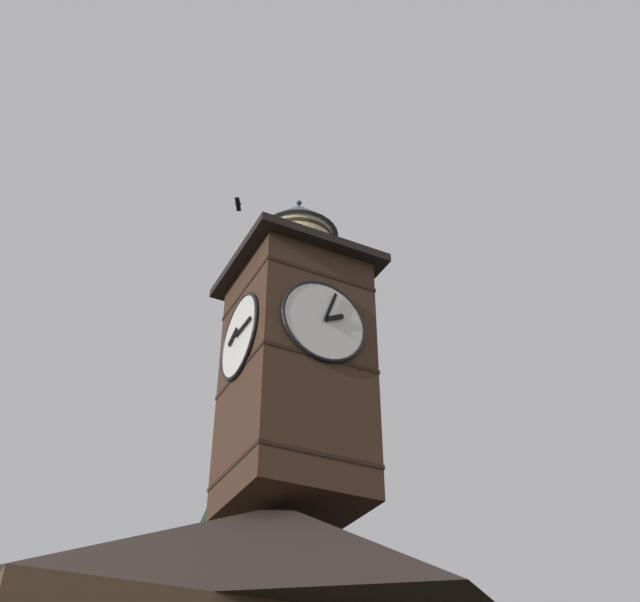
% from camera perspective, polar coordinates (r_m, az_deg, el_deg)
% --- Properties ---
extents(clock_tower, '(3.80, 3.80, 9.67)m').
position_cam_1_polar(clock_tower, '(20.49, -1.79, -3.81)').
color(clock_tower, '#422B1E').
rests_on(clock_tower, building_main).
extents(flying_bird_high, '(0.46, 0.68, 0.13)m').
position_cam_1_polar(flying_bird_high, '(27.68, -5.98, 7.04)').
color(flying_bird_high, black).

